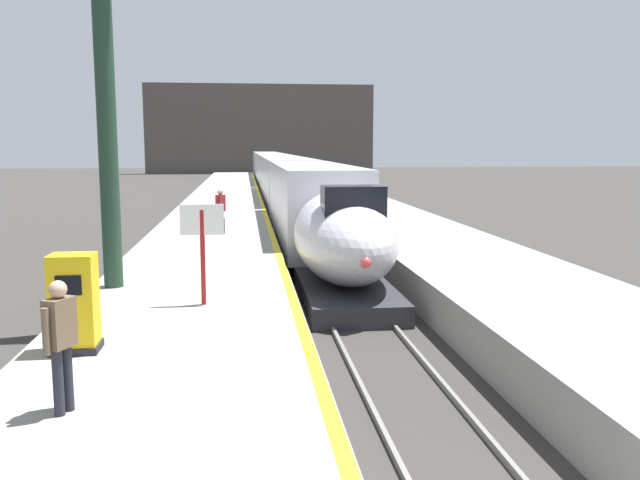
{
  "coord_description": "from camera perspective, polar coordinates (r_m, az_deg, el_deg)",
  "views": [
    {
      "loc": [
        -2.8,
        -4.81,
        4.36
      ],
      "look_at": [
        -0.74,
        13.06,
        1.8
      ],
      "focal_mm": 37.15,
      "sensor_mm": 36.0,
      "label": 1
    }
  ],
  "objects": [
    {
      "name": "highspeed_train_main",
      "position": [
        51.99,
        -3.5,
        5.46
      ],
      "size": [
        2.92,
        75.52,
        3.6
      ],
      "color": "silver",
      "rests_on": "ground"
    },
    {
      "name": "rail_main_right",
      "position": [
        32.79,
        -0.31,
        0.57
      ],
      "size": [
        0.08,
        110.0,
        0.12
      ],
      "primitive_type": "cube",
      "color": "slate",
      "rests_on": "ground"
    },
    {
      "name": "ticket_machine_yellow",
      "position": [
        11.44,
        -20.41,
        -5.41
      ],
      "size": [
        0.76,
        0.62,
        1.6
      ],
      "color": "yellow",
      "rests_on": "platform_left"
    },
    {
      "name": "platform_left",
      "position": [
        29.83,
        -8.93,
        0.62
      ],
      "size": [
        4.8,
        110.0,
        1.05
      ],
      "primitive_type": "cube",
      "color": "gray",
      "rests_on": "ground"
    },
    {
      "name": "station_column_mid",
      "position": [
        16.31,
        -18.16,
        15.43
      ],
      "size": [
        4.0,
        0.68,
        9.14
      ],
      "color": "#1E3828",
      "rests_on": "platform_left"
    },
    {
      "name": "terminus_back_wall",
      "position": [
        106.88,
        -5.15,
        9.49
      ],
      "size": [
        36.0,
        2.0,
        14.0
      ],
      "primitive_type": "cube",
      "color": "#4C4742",
      "rests_on": "ground"
    },
    {
      "name": "platform_right",
      "position": [
        30.58,
        6.41,
        0.85
      ],
      "size": [
        4.8,
        110.0,
        1.05
      ],
      "primitive_type": "cube",
      "color": "gray",
      "rests_on": "ground"
    },
    {
      "name": "passenger_mid_platform",
      "position": [
        8.84,
        -21.46,
        -7.72
      ],
      "size": [
        0.37,
        0.52,
        1.69
      ],
      "color": "#23232D",
      "rests_on": "platform_left"
    },
    {
      "name": "rolling_suitcase",
      "position": [
        25.43,
        -8.65,
        1.22
      ],
      "size": [
        0.4,
        0.22,
        0.98
      ],
      "color": "#4C4C51",
      "rests_on": "platform_left"
    },
    {
      "name": "passenger_near_edge",
      "position": [
        25.51,
        -8.56,
        2.79
      ],
      "size": [
        0.39,
        0.5,
        1.69
      ],
      "color": "#23232D",
      "rests_on": "platform_left"
    },
    {
      "name": "departure_info_board",
      "position": [
        13.96,
        -10.11,
        0.54
      ],
      "size": [
        0.9,
        0.1,
        2.12
      ],
      "color": "maroon",
      "rests_on": "platform_left"
    },
    {
      "name": "platform_left_safety_stripe",
      "position": [
        29.76,
        -4.56,
        1.7
      ],
      "size": [
        0.2,
        107.8,
        0.01
      ],
      "primitive_type": "cube",
      "color": "yellow",
      "rests_on": "platform_left"
    },
    {
      "name": "rail_main_left",
      "position": [
        32.66,
        -2.93,
        0.53
      ],
      "size": [
        0.08,
        110.0,
        0.12
      ],
      "primitive_type": "cube",
      "color": "slate",
      "rests_on": "ground"
    }
  ]
}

